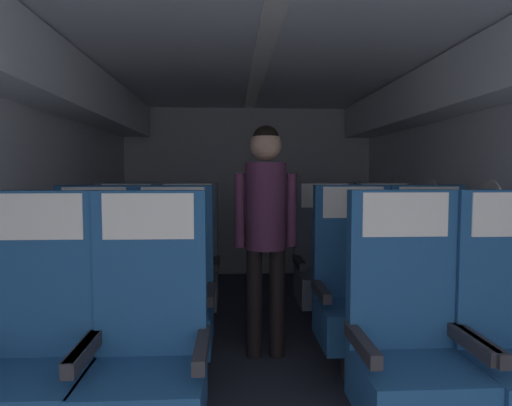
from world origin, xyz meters
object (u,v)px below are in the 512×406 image
object	(u,v)px
seat_b_left_window	(92,301)
seat_c_left_aisle	(187,270)
seat_b_right_aisle	(432,297)
seat_a_right_window	(410,351)
seat_b_left_aisle	(172,301)
seat_b_right_window	(356,297)
seat_a_left_window	(32,360)
flight_attendant	(266,215)
seat_a_left_aisle	(147,358)
seat_c_right_aisle	(386,267)
seat_c_left_window	(126,271)
seat_c_right_window	(326,268)

from	to	relation	value
seat_b_left_window	seat_c_left_aisle	size ratio (longest dim) A/B	1.00
seat_b_right_aisle	seat_a_right_window	bearing A→B (deg)	-120.29
seat_b_left_aisle	seat_b_right_window	world-z (taller)	same
seat_b_left_aisle	seat_a_left_window	bearing A→B (deg)	-119.55
seat_a_left_window	flight_attendant	distance (m)	1.67
seat_a_left_aisle	seat_b_right_window	xyz separation A→B (m)	(1.14, 0.86, 0.00)
seat_a_right_window	seat_b_left_aisle	xyz separation A→B (m)	(-1.14, 0.83, 0.00)
seat_c_right_aisle	seat_c_left_aisle	bearing A→B (deg)	179.90
seat_a_left_aisle	seat_b_right_window	size ratio (longest dim) A/B	1.00
seat_a_right_window	seat_b_left_aisle	world-z (taller)	same
seat_b_right_aisle	seat_b_right_window	bearing A→B (deg)	178.53
seat_a_left_aisle	seat_c_left_aisle	bearing A→B (deg)	90.01
seat_a_right_window	seat_c_left_window	size ratio (longest dim) A/B	1.00
seat_b_right_window	seat_c_left_window	size ratio (longest dim) A/B	1.00
seat_b_right_window	seat_a_left_aisle	bearing A→B (deg)	-142.88
seat_b_right_window	flight_attendant	size ratio (longest dim) A/B	0.75
seat_b_left_aisle	seat_c_left_window	xyz separation A→B (m)	(-0.49, 0.86, 0.00)
seat_c_right_aisle	seat_b_left_window	bearing A→B (deg)	-158.24
seat_a_right_window	seat_b_right_window	world-z (taller)	same
seat_a_right_window	flight_attendant	size ratio (longest dim) A/B	0.75
seat_a_left_aisle	seat_c_right_aisle	size ratio (longest dim) A/B	1.00
seat_c_left_aisle	seat_c_right_aisle	bearing A→B (deg)	-0.10
seat_b_left_window	seat_c_left_aisle	bearing A→B (deg)	60.02
seat_a_left_window	seat_b_right_aisle	world-z (taller)	same
seat_a_right_window	seat_c_left_aisle	distance (m)	2.05
seat_c_right_aisle	seat_a_right_window	bearing A→B (deg)	-106.31
seat_b_right_window	seat_c_right_aisle	distance (m)	0.99
flight_attendant	seat_a_left_window	bearing A→B (deg)	59.04
seat_a_left_window	seat_a_left_aisle	bearing A→B (deg)	-1.54
seat_c_left_aisle	seat_c_left_window	bearing A→B (deg)	-178.58
seat_b_left_aisle	seat_c_left_aisle	bearing A→B (deg)	89.73
seat_b_left_window	seat_c_left_aisle	xyz separation A→B (m)	(0.49, 0.85, 0.00)
seat_a_left_window	seat_b_left_window	xyz separation A→B (m)	(-0.02, 0.85, 0.00)
seat_a_right_window	flight_attendant	xyz separation A→B (m)	(-0.55, 1.18, 0.49)
seat_b_left_aisle	seat_b_right_aisle	bearing A→B (deg)	0.09
seat_a_left_aisle	seat_b_left_aisle	bearing A→B (deg)	90.30
flight_attendant	seat_b_right_aisle	bearing A→B (deg)	172.97
seat_a_left_window	seat_b_left_aisle	xyz separation A→B (m)	(0.47, 0.83, 0.00)
seat_b_left_window	seat_c_right_aisle	xyz separation A→B (m)	(2.13, 0.85, 0.00)
seat_b_right_aisle	seat_c_right_aisle	distance (m)	0.87
seat_b_right_window	seat_b_left_window	bearing A→B (deg)	179.83
seat_b_left_window	seat_c_right_window	bearing A→B (deg)	27.76
seat_c_left_window	seat_c_right_window	size ratio (longest dim) A/B	1.00
seat_a_right_window	seat_b_right_window	size ratio (longest dim) A/B	1.00
seat_c_left_aisle	seat_b_left_window	bearing A→B (deg)	-119.98
seat_a_left_aisle	seat_b_left_window	xyz separation A→B (m)	(-0.49, 0.87, 0.00)
seat_b_left_aisle	seat_a_left_aisle	bearing A→B (deg)	-89.70
seat_a_right_window	seat_a_left_window	bearing A→B (deg)	-179.90
seat_b_right_aisle	seat_c_left_window	distance (m)	2.28
seat_b_right_window	seat_c_right_window	bearing A→B (deg)	90.16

